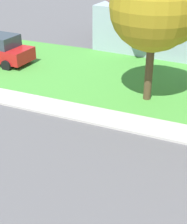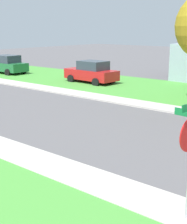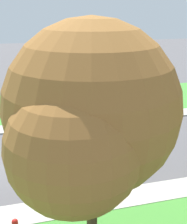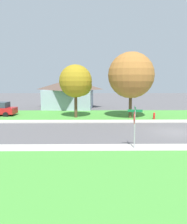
% 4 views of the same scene
% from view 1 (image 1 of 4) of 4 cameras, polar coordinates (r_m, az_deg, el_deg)
% --- Properties ---
extents(sidewalk_east, '(1.40, 56.00, 0.10)m').
position_cam_1_polar(sidewalk_east, '(15.12, -4.55, 0.39)').
color(sidewalk_east, '#B7B2A8').
rests_on(sidewalk_east, ground).
extents(lawn_east, '(8.00, 56.00, 0.08)m').
position_cam_1_polar(lawn_east, '(19.02, 2.08, 6.32)').
color(lawn_east, '#479338').
rests_on(lawn_east, ground).
extents(tree_corner_large, '(4.09, 3.80, 6.23)m').
position_cam_1_polar(tree_corner_large, '(15.15, 10.94, 16.69)').
color(tree_corner_large, '#4C3823').
rests_on(tree_corner_large, ground).
extents(house_right_setback, '(9.46, 8.33, 4.60)m').
position_cam_1_polar(house_right_setback, '(25.30, 12.03, 16.67)').
color(house_right_setback, '#93A3B2').
rests_on(house_right_setback, ground).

